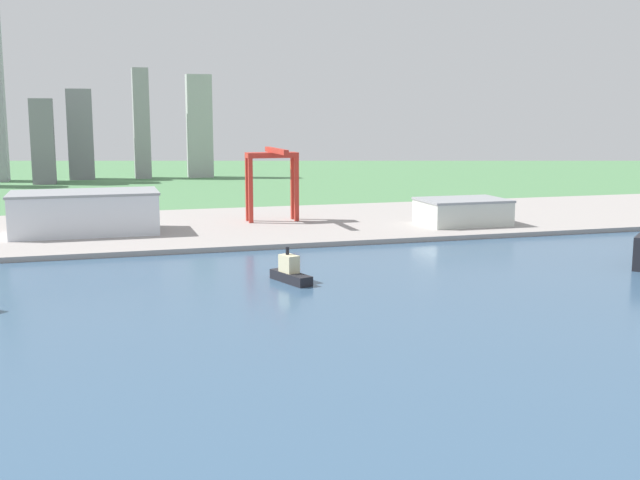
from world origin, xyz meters
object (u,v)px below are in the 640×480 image
(tugboat_small, at_px, (290,272))
(warehouse_main, at_px, (85,212))
(warehouse_annex, at_px, (462,211))
(port_crane_red, at_px, (273,168))

(tugboat_small, relative_size, warehouse_main, 0.30)
(warehouse_main, height_order, warehouse_annex, warehouse_main)
(warehouse_annex, bearing_deg, warehouse_main, 173.02)
(tugboat_small, bearing_deg, warehouse_main, 119.51)
(warehouse_annex, bearing_deg, tugboat_small, -139.51)
(tugboat_small, relative_size, port_crane_red, 0.49)
(tugboat_small, distance_m, warehouse_main, 144.08)
(tugboat_small, distance_m, port_crane_red, 145.61)
(port_crane_red, xyz_separation_m, warehouse_main, (-96.98, -15.37, -18.77))
(tugboat_small, height_order, warehouse_annex, warehouse_annex)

